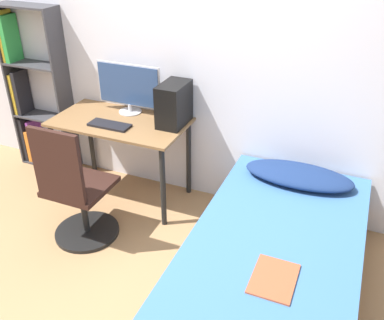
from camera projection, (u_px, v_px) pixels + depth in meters
The scene contains 11 objects.
ground_plane at pixel (105, 298), 2.88m from camera, with size 14.00×14.00×0.00m, color #9E754C.
wall_back at pixel (190, 58), 3.44m from camera, with size 8.00×0.05×2.50m.
desk at pixel (121, 132), 3.65m from camera, with size 1.14×0.62×0.74m.
bookshelf at pixel (31, 96), 4.14m from camera, with size 0.60×0.22×1.58m.
office_chair at pixel (76, 197), 3.23m from camera, with size 0.51×0.51×1.01m.
bed at pixel (271, 271), 2.77m from camera, with size 1.07×2.04×0.48m.
pillow at pixel (299, 175), 3.23m from camera, with size 0.81×0.36×0.11m.
magazine at pixel (274, 278), 2.37m from camera, with size 0.24×0.32×0.01m.
monitor at pixel (129, 87), 3.64m from camera, with size 0.59×0.20×0.43m.
keyboard at pixel (110, 125), 3.50m from camera, with size 0.35×0.14×0.02m.
pc_tower at pixel (174, 104), 3.46m from camera, with size 0.20×0.33×0.35m.
Camera 1 is at (1.33, -1.66, 2.24)m, focal length 40.00 mm.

